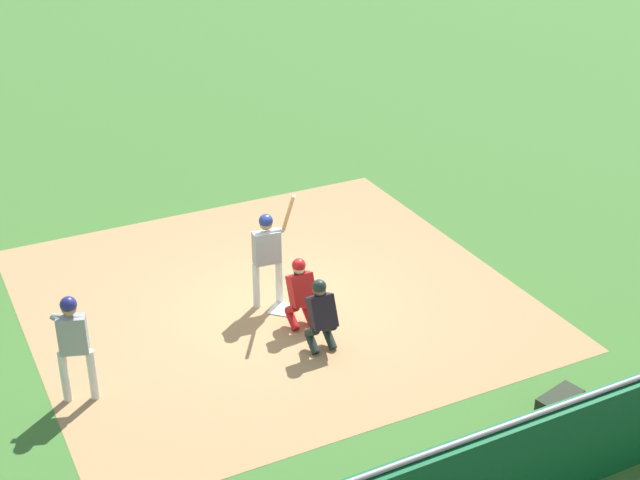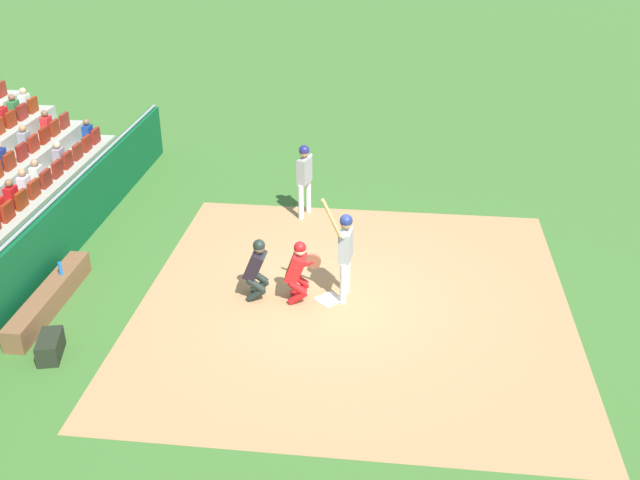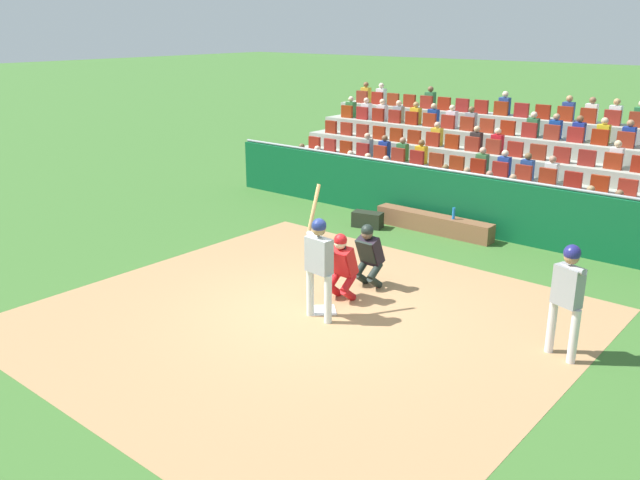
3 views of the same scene
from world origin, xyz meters
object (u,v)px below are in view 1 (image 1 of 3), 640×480
(home_plate_umpire, at_px, (321,312))
(equipment_duffel_bag, at_px, (559,406))
(batter_at_plate, at_px, (268,249))
(dugout_bench, at_px, (508,462))
(on_deck_batter, at_px, (73,338))
(home_plate_marker, at_px, (283,309))
(catcher_crouching, at_px, (300,289))
(water_bottle_on_bench, at_px, (475,452))

(home_plate_umpire, height_order, equipment_duffel_bag, home_plate_umpire)
(batter_at_plate, distance_m, dugout_bench, 5.76)
(equipment_duffel_bag, bearing_deg, on_deck_batter, 135.81)
(dugout_bench, bearing_deg, home_plate_marker, 99.38)
(catcher_crouching, bearing_deg, water_bottle_on_bench, -86.78)
(home_plate_umpire, bearing_deg, batter_at_plate, 95.97)
(batter_at_plate, height_order, home_plate_umpire, batter_at_plate)
(batter_at_plate, height_order, on_deck_batter, batter_at_plate)
(dugout_bench, distance_m, water_bottle_on_bench, 0.65)
(home_plate_marker, xyz_separation_m, catcher_crouching, (0.07, -0.59, 0.71))
(home_plate_marker, xyz_separation_m, home_plate_umpire, (0.04, -1.41, 0.69))
(catcher_crouching, bearing_deg, on_deck_batter, -174.46)
(batter_at_plate, xyz_separation_m, home_plate_umpire, (0.18, -1.70, -0.42))
(batter_at_plate, relative_size, on_deck_batter, 1.25)
(catcher_crouching, distance_m, home_plate_umpire, 0.82)
(catcher_crouching, xyz_separation_m, home_plate_umpire, (-0.03, -0.82, -0.02))
(catcher_crouching, height_order, on_deck_batter, on_deck_batter)
(home_plate_marker, distance_m, home_plate_umpire, 1.57)
(dugout_bench, bearing_deg, on_deck_batter, 137.49)
(water_bottle_on_bench, distance_m, equipment_duffel_bag, 2.15)
(catcher_crouching, bearing_deg, dugout_bench, -80.27)
(catcher_crouching, relative_size, equipment_duffel_bag, 1.77)
(home_plate_marker, relative_size, water_bottle_on_bench, 1.60)
(water_bottle_on_bench, distance_m, on_deck_batter, 6.03)
(batter_at_plate, bearing_deg, catcher_crouching, -76.71)
(dugout_bench, height_order, water_bottle_on_bench, water_bottle_on_bench)
(dugout_bench, xyz_separation_m, equipment_duffel_bag, (1.47, 0.68, -0.03))
(equipment_duffel_bag, relative_size, on_deck_batter, 0.41)
(home_plate_umpire, distance_m, water_bottle_on_bench, 3.88)
(dugout_bench, distance_m, on_deck_batter, 6.48)
(batter_at_plate, relative_size, water_bottle_on_bench, 8.22)
(home_plate_marker, distance_m, batter_at_plate, 1.16)
(batter_at_plate, xyz_separation_m, catcher_crouching, (0.21, -0.88, -0.40))
(batter_at_plate, height_order, water_bottle_on_bench, batter_at_plate)
(home_plate_umpire, bearing_deg, equipment_duffel_bag, -54.29)
(water_bottle_on_bench, xyz_separation_m, equipment_duffel_bag, (2.02, 0.64, -0.38))
(catcher_crouching, height_order, equipment_duffel_bag, catcher_crouching)
(home_plate_marker, relative_size, dugout_bench, 0.14)
(equipment_duffel_bag, bearing_deg, water_bottle_on_bench, -176.03)
(home_plate_umpire, distance_m, equipment_duffel_bag, 4.00)
(water_bottle_on_bench, xyz_separation_m, on_deck_batter, (-4.19, 4.30, 0.53))
(catcher_crouching, relative_size, water_bottle_on_bench, 4.74)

